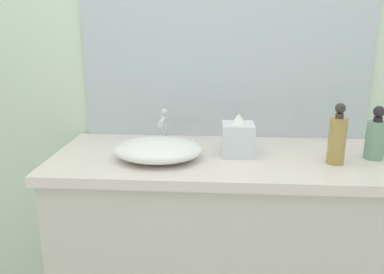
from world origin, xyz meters
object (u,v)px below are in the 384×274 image
lotion_bottle (337,138)px  tissue_box (238,137)px  soap_dispenser (376,137)px  sink_basin (158,149)px

lotion_bottle → tissue_box: size_ratio=1.36×
lotion_bottle → tissue_box: (-0.37, 0.08, -0.03)m
tissue_box → soap_dispenser: bearing=-0.9°
sink_basin → soap_dispenser: soap_dispenser is taller
sink_basin → tissue_box: tissue_box is taller
lotion_bottle → tissue_box: 0.38m
soap_dispenser → tissue_box: 0.54m
soap_dispenser → lotion_bottle: (-0.17, -0.07, 0.01)m
soap_dispenser → tissue_box: bearing=179.1°
sink_basin → tissue_box: bearing=13.5°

